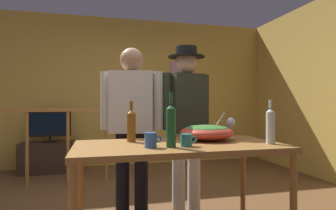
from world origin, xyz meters
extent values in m
cube|color=gold|center=(0.00, 2.68, 1.33)|extent=(5.93, 0.10, 2.66)
cube|color=gold|center=(2.96, 0.80, 1.33)|extent=(0.10, 4.01, 2.66)
cube|color=#BD8DA7|center=(1.33, 2.62, 1.65)|extent=(0.48, 0.03, 0.52)
cylinder|color=#9E6B33|center=(-1.16, 1.56, 0.50)|extent=(0.04, 0.04, 0.99)
cylinder|color=#9E6B33|center=(-0.65, 1.56, 0.50)|extent=(0.04, 0.04, 0.99)
cylinder|color=#9E6B33|center=(-0.13, 1.56, 0.50)|extent=(0.04, 0.04, 0.99)
cylinder|color=#9E6B33|center=(0.39, 1.56, 0.50)|extent=(0.04, 0.04, 0.99)
cube|color=#9E6B33|center=(-1.16, 1.56, 1.02)|extent=(3.18, 0.07, 0.05)
cube|color=#9E6B33|center=(0.39, 1.56, 0.55)|extent=(0.10, 0.10, 1.09)
cube|color=#38281E|center=(-0.99, 2.33, 0.24)|extent=(0.90, 0.40, 0.48)
cube|color=black|center=(-0.99, 2.33, 0.49)|extent=(0.20, 0.12, 0.02)
cylinder|color=black|center=(-0.99, 2.33, 0.54)|extent=(0.03, 0.03, 0.08)
cube|color=black|center=(-0.99, 2.30, 0.78)|extent=(0.64, 0.06, 0.39)
cube|color=black|center=(-0.99, 2.27, 0.78)|extent=(0.59, 0.01, 0.35)
cube|color=#9E6B33|center=(0.35, -0.49, 0.78)|extent=(1.53, 0.78, 0.04)
cylinder|color=#9E6B33|center=(1.07, -0.84, 0.38)|extent=(0.05, 0.05, 0.76)
cylinder|color=#9E6B33|center=(-0.38, -0.14, 0.38)|extent=(0.05, 0.05, 0.76)
cylinder|color=#9E6B33|center=(1.07, -0.14, 0.38)|extent=(0.05, 0.05, 0.76)
ellipsoid|color=#CC3D2D|center=(0.63, -0.34, 0.86)|extent=(0.44, 0.44, 0.12)
ellipsoid|color=#38702D|center=(0.63, -0.34, 0.90)|extent=(0.36, 0.36, 0.06)
cylinder|color=silver|center=(0.72, -0.34, 0.92)|extent=(0.16, 0.01, 0.22)
cylinder|color=silver|center=(0.92, -0.20, 0.80)|extent=(0.07, 0.07, 0.01)
cylinder|color=silver|center=(0.92, -0.20, 0.85)|extent=(0.01, 0.01, 0.09)
ellipsoid|color=silver|center=(0.92, -0.20, 0.93)|extent=(0.08, 0.08, 0.09)
cylinder|color=silver|center=(1.00, -0.67, 0.92)|extent=(0.06, 0.06, 0.24)
cone|color=silver|center=(1.00, -0.67, 1.05)|extent=(0.06, 0.06, 0.03)
cylinder|color=silver|center=(1.00, -0.67, 1.10)|extent=(0.02, 0.02, 0.06)
cylinder|color=#1E5628|center=(0.24, -0.64, 0.93)|extent=(0.07, 0.07, 0.26)
cone|color=#1E5628|center=(0.24, -0.64, 1.08)|extent=(0.07, 0.07, 0.03)
cylinder|color=#1E5628|center=(0.24, -0.64, 1.14)|extent=(0.03, 0.03, 0.08)
cylinder|color=brown|center=(0.01, -0.30, 0.91)|extent=(0.07, 0.07, 0.22)
cone|color=brown|center=(0.01, -0.30, 1.04)|extent=(0.07, 0.07, 0.03)
cylinder|color=brown|center=(0.01, -0.30, 1.09)|extent=(0.03, 0.03, 0.07)
cylinder|color=teal|center=(0.36, -0.63, 0.84)|extent=(0.08, 0.08, 0.09)
torus|color=teal|center=(0.41, -0.63, 0.85)|extent=(0.05, 0.01, 0.05)
cylinder|color=#3866B2|center=(0.10, -0.63, 0.85)|extent=(0.08, 0.08, 0.10)
torus|color=#3866B2|center=(0.16, -0.63, 0.86)|extent=(0.05, 0.01, 0.05)
cylinder|color=black|center=(0.16, 0.16, 0.41)|extent=(0.13, 0.13, 0.82)
cylinder|color=black|center=(-0.02, 0.20, 0.41)|extent=(0.13, 0.13, 0.82)
cube|color=beige|center=(0.07, 0.18, 1.12)|extent=(0.45, 0.31, 0.58)
cylinder|color=beige|center=(0.32, 0.12, 1.13)|extent=(0.09, 0.09, 0.55)
cylinder|color=beige|center=(-0.17, 0.24, 1.13)|extent=(0.09, 0.09, 0.55)
sphere|color=#A37556|center=(0.07, 0.18, 1.52)|extent=(0.23, 0.23, 0.23)
cylinder|color=beige|center=(0.71, 0.20, 0.41)|extent=(0.13, 0.13, 0.82)
cylinder|color=beige|center=(0.53, 0.16, 0.41)|extent=(0.13, 0.13, 0.82)
cube|color=#2D3323|center=(0.62, 0.18, 1.11)|extent=(0.39, 0.30, 0.58)
cylinder|color=#2D3323|center=(0.84, 0.24, 1.12)|extent=(0.09, 0.09, 0.55)
cylinder|color=#2D3323|center=(0.40, 0.13, 1.12)|extent=(0.09, 0.09, 0.55)
sphere|color=#D8A884|center=(0.62, 0.18, 1.51)|extent=(0.23, 0.23, 0.23)
cylinder|color=black|center=(0.62, 0.18, 1.57)|extent=(0.37, 0.37, 0.01)
cylinder|color=black|center=(0.62, 0.18, 1.62)|extent=(0.21, 0.21, 0.10)
camera|label=1|loc=(-0.24, -2.49, 1.10)|focal=29.82mm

